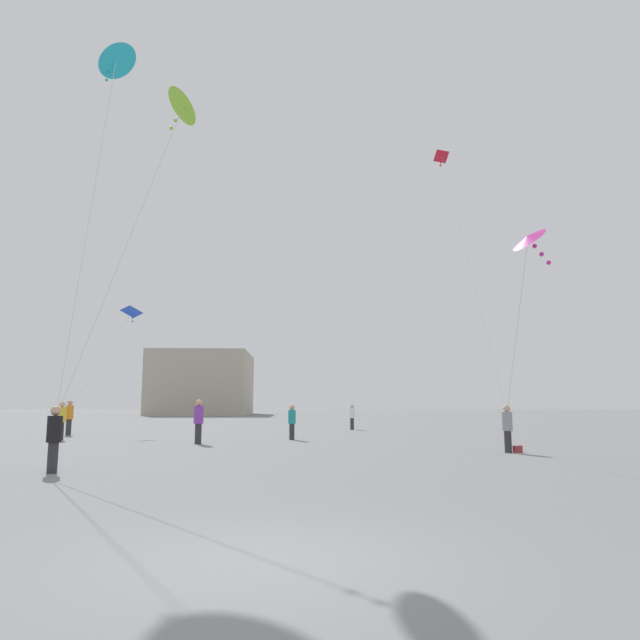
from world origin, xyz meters
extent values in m
plane|color=slate|center=(0.00, 0.00, 0.00)|extent=(300.00, 300.00, 0.00)
cylinder|color=#2D2D33|center=(6.75, 14.00, 0.38)|extent=(0.24, 0.24, 0.75)
cylinder|color=gray|center=(6.75, 14.00, 1.08)|extent=(0.36, 0.36, 0.65)
sphere|color=tan|center=(6.75, 14.00, 1.53)|extent=(0.24, 0.24, 0.24)
cylinder|color=#2D2D33|center=(-1.33, 20.82, 0.37)|extent=(0.24, 0.24, 0.74)
cylinder|color=teal|center=(-1.33, 20.82, 1.06)|extent=(0.35, 0.35, 0.64)
sphere|color=tan|center=(-1.33, 20.82, 1.51)|extent=(0.24, 0.24, 0.24)
cylinder|color=#2D2D33|center=(-13.54, 24.14, 0.42)|extent=(0.28, 0.28, 0.85)
cylinder|color=orange|center=(-13.54, 24.14, 1.21)|extent=(0.40, 0.40, 0.74)
sphere|color=tan|center=(-13.54, 24.14, 1.72)|extent=(0.28, 0.28, 0.28)
cylinder|color=#2D2D33|center=(-12.12, 20.35, 0.41)|extent=(0.26, 0.26, 0.81)
cylinder|color=yellow|center=(-12.12, 20.35, 1.17)|extent=(0.39, 0.39, 0.71)
sphere|color=tan|center=(-12.12, 20.35, 1.65)|extent=(0.26, 0.26, 0.26)
cylinder|color=#2D2D33|center=(1.75, 31.06, 0.37)|extent=(0.24, 0.24, 0.74)
cylinder|color=white|center=(1.75, 31.06, 1.06)|extent=(0.35, 0.35, 0.64)
sphere|color=tan|center=(1.75, 31.06, 1.50)|extent=(0.24, 0.24, 0.24)
cylinder|color=#2D2D33|center=(-6.22, 7.77, 0.37)|extent=(0.24, 0.24, 0.75)
cylinder|color=black|center=(-6.22, 7.77, 1.07)|extent=(0.36, 0.36, 0.65)
sphere|color=tan|center=(-6.22, 7.77, 1.52)|extent=(0.24, 0.24, 0.24)
cylinder|color=#2D2D33|center=(-5.06, 17.93, 0.42)|extent=(0.28, 0.28, 0.85)
cylinder|color=purple|center=(-5.06, 17.93, 1.21)|extent=(0.40, 0.40, 0.74)
sphere|color=tan|center=(-5.06, 17.93, 1.72)|extent=(0.28, 0.28, 0.28)
pyramid|color=blue|center=(-11.56, 27.29, 7.18)|extent=(1.09, 1.11, 0.63)
sphere|color=blue|center=(-11.51, 27.19, 6.95)|extent=(0.10, 0.10, 0.10)
sphere|color=blue|center=(-11.44, 27.07, 6.74)|extent=(0.10, 0.10, 0.10)
sphere|color=blue|center=(-11.37, 26.94, 6.53)|extent=(0.10, 0.10, 0.10)
cylinder|color=silver|center=(-12.56, 25.73, 4.23)|extent=(1.98, 3.19, 5.87)
pyramid|color=red|center=(6.19, 21.36, 14.14)|extent=(0.81, 1.00, 0.49)
sphere|color=red|center=(6.12, 21.21, 13.91)|extent=(0.10, 0.10, 0.10)
sphere|color=red|center=(6.07, 21.08, 13.70)|extent=(0.10, 0.10, 0.10)
sphere|color=red|center=(6.02, 20.95, 13.49)|extent=(0.10, 0.10, 0.10)
cylinder|color=silver|center=(6.46, 17.67, 7.71)|extent=(0.60, 7.36, 12.83)
cone|color=#D12899|center=(5.11, 6.04, 5.37)|extent=(0.96, 1.03, 0.61)
sphere|color=#D12899|center=(5.22, 5.95, 5.16)|extent=(0.10, 0.10, 0.10)
sphere|color=#D12899|center=(5.33, 5.86, 4.95)|extent=(0.10, 0.10, 0.10)
sphere|color=#D12899|center=(5.44, 5.77, 4.74)|extent=(0.10, 0.10, 0.10)
cylinder|color=silver|center=(5.93, 10.02, 3.34)|extent=(1.66, 7.98, 4.09)
cylinder|color=silver|center=(10.57, 14.98, 6.23)|extent=(7.65, 1.96, 9.87)
cone|color=#1EB2C6|center=(-6.67, 11.33, 13.32)|extent=(1.48, 1.63, 1.02)
sphere|color=#1EB2C6|center=(-6.80, 11.40, 13.11)|extent=(0.10, 0.10, 0.10)
sphere|color=#1EB2C6|center=(-6.92, 11.46, 12.90)|extent=(0.10, 0.10, 0.10)
sphere|color=#1EB2C6|center=(-7.05, 11.52, 12.69)|extent=(0.10, 0.10, 0.10)
cylinder|color=silver|center=(-6.45, 9.55, 7.31)|extent=(0.47, 3.58, 12.02)
cone|color=#8CD12D|center=(-3.56, 8.81, 10.23)|extent=(1.34, 1.46, 0.99)
sphere|color=#8CD12D|center=(-3.69, 8.86, 10.02)|extent=(0.10, 0.10, 0.10)
sphere|color=#8CD12D|center=(-3.82, 8.91, 9.81)|extent=(0.10, 0.10, 0.10)
sphere|color=#8CD12D|center=(-3.95, 8.97, 9.60)|extent=(0.10, 0.10, 0.10)
cylinder|color=silver|center=(-4.89, 8.29, 5.76)|extent=(2.68, 1.06, 8.93)
cube|color=#B2A893|center=(-19.00, 78.17, 4.48)|extent=(14.70, 18.44, 8.95)
cube|color=maroon|center=(7.10, 14.10, 0.12)|extent=(0.35, 0.26, 0.24)
camera|label=1|loc=(0.85, -6.57, 1.72)|focal=32.28mm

